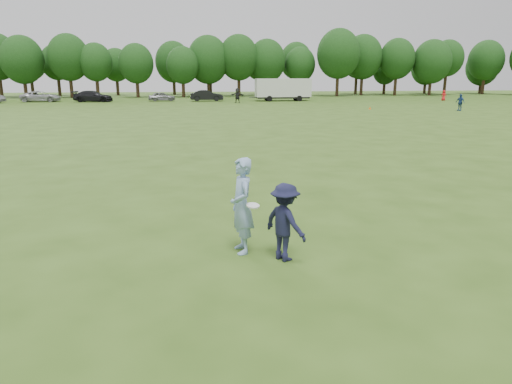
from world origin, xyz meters
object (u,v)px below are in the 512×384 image
defender (285,222)px  car_e (162,97)px  cargo_trailer (283,89)px  player_far_c (444,95)px  car_f (207,96)px  car_d (93,96)px  player_far_d (237,95)px  car_c (41,97)px  thrower (242,206)px  player_far_b (460,102)px  field_cone (370,108)px

defender → car_e: (-5.85, 60.48, -0.13)m
cargo_trailer → defender: bearing=-101.3°
player_far_c → car_f: 35.15m
car_d → defender: bearing=-158.7°
car_f → player_far_d: bearing=-141.1°
car_c → thrower: bearing=-160.3°
thrower → defender: 0.99m
player_far_b → cargo_trailer: bearing=-167.9°
player_far_c → field_cone: size_ratio=5.07×
player_far_d → cargo_trailer: cargo_trailer is taller
defender → car_d: 61.75m
player_far_b → player_far_c: bearing=132.2°
field_cone → cargo_trailer: size_ratio=0.03×
player_far_d → car_d: player_far_d is taller
player_far_c → cargo_trailer: (-23.88, 2.59, 1.02)m
field_cone → car_f: bearing=131.8°
car_c → car_e: (16.85, -0.58, -0.08)m
player_far_c → defender: bearing=109.6°
car_d → thrower: bearing=-159.3°
cargo_trailer → car_f: bearing=175.4°
car_c → field_cone: (40.58, -20.71, -0.59)m
thrower → player_far_c: size_ratio=1.32×
defender → field_cone: (17.88, 40.36, -0.64)m
defender → player_far_b: (26.50, 37.07, 0.08)m
car_f → cargo_trailer: (11.10, -0.89, 0.99)m
thrower → player_far_c: bearing=138.0°
defender → player_far_b: size_ratio=0.91×
defender → player_far_d: size_ratio=0.80×
player_far_c → car_f: (-34.98, 3.48, 0.03)m
player_far_d → car_d: size_ratio=0.37×
player_far_b → car_d: bearing=-140.7°
car_d → car_f: size_ratio=1.12×
player_far_d → car_c: size_ratio=0.37×
car_d → player_far_b: bearing=-111.6°
field_cone → defender: bearing=-113.9°
car_d → field_cone: 38.51m
car_c → cargo_trailer: bearing=-94.0°
cargo_trailer → player_far_d: bearing=-149.8°
thrower → field_cone: size_ratio=6.69×
car_d → field_cone: bearing=-113.4°
car_e → car_f: (6.49, -0.87, 0.13)m
car_f → player_far_c: bearing=-95.0°
thrower → car_f: size_ratio=0.42×
cargo_trailer → car_c: bearing=176.1°
car_e → car_c: bearing=80.2°
player_far_c → car_e: (-41.47, 4.35, -0.10)m
car_e → cargo_trailer: size_ratio=0.43×
player_far_d → field_cone: bearing=-34.3°
player_far_b → cargo_trailer: (-14.76, 21.66, 0.90)m
car_c → player_far_c: bearing=-95.0°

